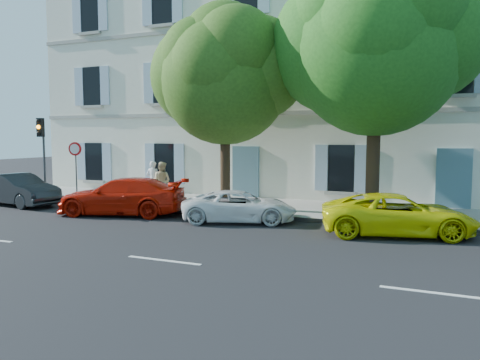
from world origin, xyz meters
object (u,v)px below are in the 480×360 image
at_px(car_white_coupe, 240,206).
at_px(road_sign, 75,159).
at_px(car_yellow_supercar, 398,214).
at_px(tree_right, 376,52).
at_px(traffic_light, 42,140).
at_px(car_dark_sedan, 18,190).
at_px(tree_left, 225,81).
at_px(pedestrian_b, 162,181).
at_px(pedestrian_a, 153,180).
at_px(car_red_coupe, 122,196).

relative_size(car_white_coupe, road_sign, 1.54).
distance_m(car_yellow_supercar, tree_right, 5.65).
height_order(car_yellow_supercar, traffic_light, traffic_light).
xyz_separation_m(car_dark_sedan, tree_left, (8.88, 2.01, 4.42)).
bearing_deg(car_yellow_supercar, tree_right, 12.68).
bearing_deg(tree_left, pedestrian_b, 165.89).
xyz_separation_m(tree_right, pedestrian_a, (-9.61, 0.99, -4.80)).
height_order(tree_left, road_sign, tree_left).
height_order(car_white_coupe, road_sign, road_sign).
height_order(car_yellow_supercar, tree_right, tree_right).
bearing_deg(road_sign, car_yellow_supercar, -5.70).
height_order(car_dark_sedan, pedestrian_a, pedestrian_a).
height_order(tree_left, tree_right, tree_right).
distance_m(traffic_light, pedestrian_a, 5.55).
bearing_deg(car_red_coupe, road_sign, -127.47).
relative_size(car_yellow_supercar, road_sign, 1.76).
height_order(car_red_coupe, car_white_coupe, car_red_coupe).
xyz_separation_m(road_sign, pedestrian_b, (3.40, 1.54, -1.00)).
relative_size(car_white_coupe, tree_left, 0.51).
bearing_deg(traffic_light, pedestrian_a, 15.00).
bearing_deg(car_dark_sedan, car_red_coupe, -84.34).
height_order(car_dark_sedan, pedestrian_b, pedestrian_b).
xyz_separation_m(tree_right, pedestrian_b, (-9.10, 0.90, -4.82)).
bearing_deg(car_red_coupe, pedestrian_a, 178.33).
xyz_separation_m(car_dark_sedan, tree_right, (14.50, 1.98, 5.13)).
distance_m(road_sign, pedestrian_a, 3.47).
height_order(car_yellow_supercar, pedestrian_b, pedestrian_b).
height_order(car_white_coupe, car_yellow_supercar, car_yellow_supercar).
xyz_separation_m(car_white_coupe, traffic_light, (-10.46, 1.48, 2.24)).
distance_m(car_white_coupe, tree_left, 5.12).
bearing_deg(car_red_coupe, car_dark_sedan, -106.24).
relative_size(car_yellow_supercar, pedestrian_a, 2.62).
xyz_separation_m(car_white_coupe, pedestrian_a, (-5.38, 2.84, 0.47)).
height_order(car_white_coupe, pedestrian_a, pedestrian_a).
bearing_deg(pedestrian_b, car_red_coupe, 91.56).
bearing_deg(tree_left, tree_right, -0.22).
xyz_separation_m(car_red_coupe, traffic_light, (-5.78, 1.84, 2.08)).
distance_m(tree_left, tree_right, 5.67).
relative_size(car_red_coupe, pedestrian_b, 2.86).
bearing_deg(pedestrian_a, car_red_coupe, 94.25).
relative_size(traffic_light, pedestrian_b, 2.15).
relative_size(tree_left, pedestrian_b, 4.54).
distance_m(car_dark_sedan, car_red_coupe, 5.60).
xyz_separation_m(road_sign, pedestrian_a, (2.89, 1.64, -0.98)).
height_order(traffic_light, pedestrian_b, traffic_light).
relative_size(tree_right, traffic_light, 2.43).
bearing_deg(pedestrian_a, car_dark_sedan, 23.30).
relative_size(tree_left, traffic_light, 2.11).
distance_m(tree_left, traffic_light, 9.36).
height_order(car_dark_sedan, traffic_light, traffic_light).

